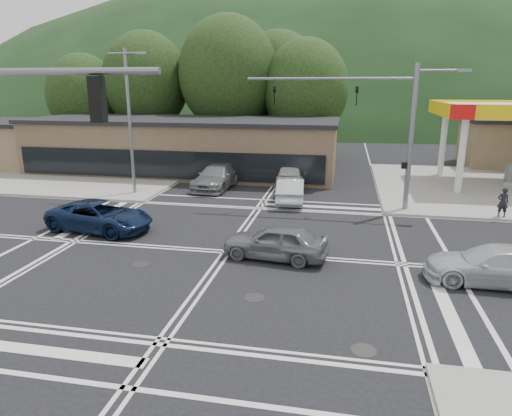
% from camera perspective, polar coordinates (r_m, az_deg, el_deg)
% --- Properties ---
extents(ground, '(120.00, 120.00, 0.00)m').
position_cam_1_polar(ground, '(19.58, -3.66, -5.51)').
color(ground, black).
rests_on(ground, ground).
extents(sidewalk_ne, '(16.00, 16.00, 0.15)m').
position_cam_1_polar(sidewalk_ne, '(34.94, 27.95, 2.16)').
color(sidewalk_ne, gray).
rests_on(sidewalk_ne, ground).
extents(sidewalk_nw, '(16.00, 16.00, 0.15)m').
position_cam_1_polar(sidewalk_nw, '(38.79, -19.75, 4.19)').
color(sidewalk_nw, gray).
rests_on(sidewalk_nw, ground).
extents(commercial_row, '(24.00, 8.00, 4.00)m').
position_cam_1_polar(commercial_row, '(37.28, -9.06, 7.49)').
color(commercial_row, brown).
rests_on(commercial_row, ground).
extents(commercial_nw, '(8.00, 7.00, 3.60)m').
position_cam_1_polar(commercial_nw, '(45.33, -28.57, 6.94)').
color(commercial_nw, '#846B4F').
rests_on(commercial_nw, ground).
extents(hill_north, '(252.00, 126.00, 140.00)m').
position_cam_1_polar(hill_north, '(108.01, 8.74, 11.43)').
color(hill_north, black).
rests_on(hill_north, ground).
extents(tree_n_a, '(8.00, 8.00, 11.75)m').
position_cam_1_polar(tree_n_a, '(45.70, -13.58, 15.13)').
color(tree_n_a, '#382619').
rests_on(tree_n_a, ground).
extents(tree_n_b, '(9.00, 9.00, 12.98)m').
position_cam_1_polar(tree_n_b, '(43.05, -3.49, 16.40)').
color(tree_n_b, '#382619').
rests_on(tree_n_b, ground).
extents(tree_n_c, '(7.60, 7.60, 10.87)m').
position_cam_1_polar(tree_n_c, '(41.85, 6.18, 14.59)').
color(tree_n_c, '#382619').
rests_on(tree_n_c, ground).
extents(tree_n_d, '(6.80, 6.80, 9.76)m').
position_cam_1_polar(tree_n_d, '(47.63, -20.75, 13.01)').
color(tree_n_d, '#382619').
rests_on(tree_n_d, ground).
extents(tree_n_e, '(8.40, 8.40, 11.98)m').
position_cam_1_polar(tree_n_e, '(46.18, 2.81, 15.52)').
color(tree_n_e, '#382619').
rests_on(tree_n_e, ground).
extents(streetlight_nw, '(2.50, 0.25, 9.00)m').
position_cam_1_polar(streetlight_nw, '(29.82, -15.45, 11.12)').
color(streetlight_nw, slate).
rests_on(streetlight_nw, ground).
extents(signal_mast_ne, '(11.65, 0.30, 8.00)m').
position_cam_1_polar(signal_mast_ne, '(26.05, 16.22, 10.58)').
color(signal_mast_ne, slate).
rests_on(signal_mast_ne, ground).
extents(car_blue_west, '(5.53, 3.23, 1.45)m').
position_cam_1_polar(car_blue_west, '(23.40, -18.92, -0.97)').
color(car_blue_west, '#0C1A37').
rests_on(car_blue_west, ground).
extents(car_grey_center, '(4.45, 2.22, 1.46)m').
position_cam_1_polar(car_grey_center, '(18.64, 2.44, -4.19)').
color(car_grey_center, slate).
rests_on(car_grey_center, ground).
extents(car_silver_east, '(4.86, 2.11, 1.39)m').
position_cam_1_polar(car_silver_east, '(18.42, 27.66, -6.36)').
color(car_silver_east, silver).
rests_on(car_silver_east, ground).
extents(car_queue_a, '(1.92, 4.59, 1.48)m').
position_cam_1_polar(car_queue_a, '(27.57, 4.36, 2.24)').
color(car_queue_a, silver).
rests_on(car_queue_a, ground).
extents(car_queue_b, '(2.23, 4.78, 1.58)m').
position_cam_1_polar(car_queue_b, '(32.49, 4.31, 4.34)').
color(car_queue_b, silver).
rests_on(car_queue_b, ground).
extents(car_northbound, '(2.61, 5.61, 1.59)m').
position_cam_1_polar(car_northbound, '(31.30, -4.93, 3.90)').
color(car_northbound, slate).
rests_on(car_northbound, ground).
extents(pedestrian, '(0.58, 0.39, 1.57)m').
position_cam_1_polar(pedestrian, '(27.18, 28.48, 0.64)').
color(pedestrian, black).
rests_on(pedestrian, sidewalk_ne).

